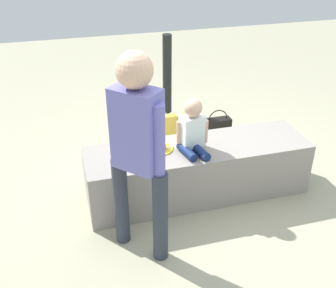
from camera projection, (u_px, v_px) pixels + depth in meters
ground_plane at (196, 193)px, 3.96m from camera, size 12.00×12.00×0.00m
concrete_ledge at (197, 170)px, 3.83m from camera, size 2.06×0.58×0.51m
child_seated at (193, 129)px, 3.55m from camera, size 0.28×0.33×0.48m
adult_standing at (137, 142)px, 2.83m from camera, size 0.37×0.38×1.62m
cake_plate at (161, 147)px, 3.65m from camera, size 0.22×0.22×0.07m
gift_bag at (168, 128)px, 4.77m from camera, size 0.20×0.09×0.37m
railing_post at (167, 92)px, 5.03m from camera, size 0.36×0.36×1.15m
water_bottle_near_gift at (197, 138)px, 4.72m from camera, size 0.06×0.06×0.21m
water_bottle_far_side at (213, 156)px, 4.38m from camera, size 0.07×0.07×0.20m
party_cup_red at (104, 167)px, 4.24m from camera, size 0.09×0.09×0.11m
handbag_black_leather at (217, 127)px, 4.90m from camera, size 0.32×0.13×0.34m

